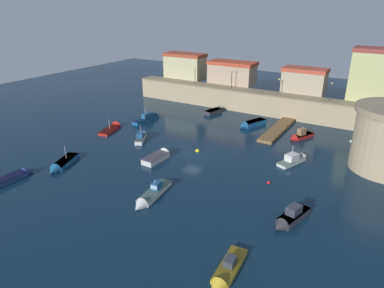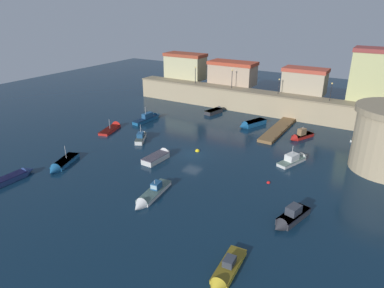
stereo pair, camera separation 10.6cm
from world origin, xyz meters
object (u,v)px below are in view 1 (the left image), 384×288
object	(u,v)px
moored_boat_1	(159,156)
moored_boat_5	(295,159)
moored_boat_11	(141,137)
moored_boat_9	(365,136)
quay_lamp_1	(232,76)
quay_lamp_0	(195,72)
moored_boat_4	(11,178)
quay_lamp_3	(331,89)
moored_boat_6	(113,127)
mooring_buoy_1	(269,183)
quay_lamp_2	(279,84)
mooring_buoy_0	(197,151)
moored_boat_2	(300,136)
moored_boat_3	(149,118)
moored_boat_8	(251,124)
moored_boat_0	(61,165)
moored_boat_13	(150,196)
moored_boat_10	(225,274)
moored_boat_7	(216,111)
moored_boat_12	(290,218)

from	to	relation	value
moored_boat_1	moored_boat_5	distance (m)	19.33
moored_boat_11	moored_boat_5	bearing A→B (deg)	-107.90
moored_boat_1	moored_boat_9	size ratio (longest dim) A/B	0.84
quay_lamp_1	moored_boat_5	xyz separation A→B (m)	(19.33, -19.69, -6.46)
quay_lamp_0	moored_boat_4	xyz separation A→B (m)	(-1.04, -43.85, -6.38)
quay_lamp_3	moored_boat_5	size ratio (longest dim) A/B	0.53
moored_boat_5	moored_boat_6	bearing A→B (deg)	115.44
quay_lamp_1	mooring_buoy_1	bearing A→B (deg)	-56.63
quay_lamp_1	quay_lamp_2	distance (m)	9.97
moored_boat_1	mooring_buoy_0	size ratio (longest dim) A/B	8.02
moored_boat_1	moored_boat_2	world-z (taller)	moored_boat_2
moored_boat_3	quay_lamp_0	bearing A→B (deg)	0.01
quay_lamp_3	moored_boat_6	size ratio (longest dim) A/B	0.51
moored_boat_8	moored_boat_9	xyz separation A→B (m)	(18.58, 4.25, -0.20)
moored_boat_4	moored_boat_9	distance (m)	53.71
moored_boat_11	mooring_buoy_1	size ratio (longest dim) A/B	11.52
moored_boat_0	moored_boat_9	size ratio (longest dim) A/B	1.01
moored_boat_1	moored_boat_2	xyz separation A→B (m)	(15.13, 18.49, 0.01)
moored_boat_5	moored_boat_3	bearing A→B (deg)	102.00
moored_boat_13	quay_lamp_0	bearing A→B (deg)	-163.86
quay_lamp_3	mooring_buoy_1	world-z (taller)	quay_lamp_3
moored_boat_1	moored_boat_5	world-z (taller)	moored_boat_5
quay_lamp_3	moored_boat_10	distance (m)	45.36
moored_boat_2	quay_lamp_2	bearing A→B (deg)	-119.31
moored_boat_11	moored_boat_6	bearing A→B (deg)	50.29
quay_lamp_0	moored_boat_6	bearing A→B (deg)	-98.94
moored_boat_9	moored_boat_10	bearing A→B (deg)	-168.74
moored_boat_6	moored_boat_7	distance (m)	21.26
quay_lamp_0	mooring_buoy_0	size ratio (longest dim) A/B	5.33
moored_boat_13	mooring_buoy_0	world-z (taller)	moored_boat_13
moored_boat_1	moored_boat_2	bearing A→B (deg)	-36.73
moored_boat_9	moored_boat_6	bearing A→B (deg)	134.86
moored_boat_5	quay_lamp_0	bearing A→B (deg)	75.07
moored_boat_3	mooring_buoy_0	distance (m)	17.50
moored_boat_11	moored_boat_7	bearing A→B (deg)	-38.93
moored_boat_2	moored_boat_10	world-z (taller)	moored_boat_2
moored_boat_3	moored_boat_6	xyz separation A→B (m)	(-2.46, -7.12, -0.24)
moored_boat_0	moored_boat_2	size ratio (longest dim) A/B	1.26
moored_boat_2	moored_boat_8	size ratio (longest dim) A/B	0.82
quay_lamp_0	moored_boat_10	xyz separation A→B (m)	(29.35, -44.91, -6.46)
quay_lamp_0	moored_boat_13	xyz separation A→B (m)	(16.60, -38.29, -6.41)
moored_boat_3	moored_boat_7	xyz separation A→B (m)	(8.73, 10.95, -0.06)
quay_lamp_3	moored_boat_0	size ratio (longest dim) A/B	0.50
moored_boat_4	quay_lamp_0	bearing A→B (deg)	-0.49
quay_lamp_2	moored_boat_5	size ratio (longest dim) A/B	0.48
moored_boat_1	moored_boat_0	bearing A→B (deg)	135.31
moored_boat_12	moored_boat_7	bearing A→B (deg)	-126.23
moored_boat_4	moored_boat_11	distance (m)	20.31
quay_lamp_0	moored_boat_5	bearing A→B (deg)	-35.01
moored_boat_0	mooring_buoy_1	distance (m)	27.88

